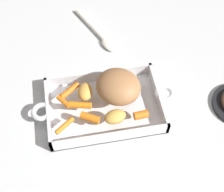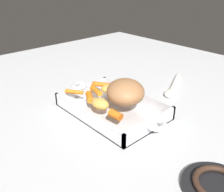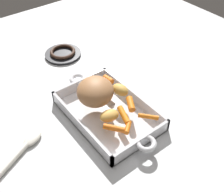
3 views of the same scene
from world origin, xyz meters
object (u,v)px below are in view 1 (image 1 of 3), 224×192
(roasting_dish, at_px, (104,106))
(baby_carrot_southwest, at_px, (70,90))
(baby_carrot_southeast, at_px, (65,126))
(baby_carrot_northeast, at_px, (141,115))
(baby_carrot_center_left, at_px, (64,102))
(potato_halved, at_px, (115,117))
(pork_roast, at_px, (118,86))
(baby_carrot_short, at_px, (80,105))
(potato_whole, at_px, (85,92))
(serving_spoon, at_px, (100,35))
(baby_carrot_long, at_px, (90,118))

(roasting_dish, relative_size, baby_carrot_southwest, 6.58)
(roasting_dish, bearing_deg, baby_carrot_southeast, -151.53)
(baby_carrot_northeast, distance_m, baby_carrot_southwest, 0.23)
(baby_carrot_center_left, distance_m, potato_halved, 0.16)
(baby_carrot_center_left, relative_size, potato_halved, 0.76)
(pork_roast, bearing_deg, roasting_dish, -160.06)
(baby_carrot_northeast, height_order, baby_carrot_center_left, baby_carrot_northeast)
(baby_carrot_center_left, distance_m, baby_carrot_southwest, 0.04)
(roasting_dish, distance_m, baby_carrot_short, 0.08)
(potato_halved, bearing_deg, baby_carrot_center_left, 149.40)
(pork_roast, bearing_deg, baby_carrot_southwest, 167.38)
(baby_carrot_northeast, bearing_deg, baby_carrot_short, 158.82)
(pork_roast, distance_m, potato_whole, 0.10)
(serving_spoon, bearing_deg, baby_carrot_center_left, -53.30)
(baby_carrot_northeast, distance_m, baby_carrot_short, 0.18)
(pork_roast, bearing_deg, baby_carrot_center_left, -178.82)
(roasting_dish, distance_m, baby_carrot_center_left, 0.13)
(baby_carrot_southeast, bearing_deg, potato_halved, -0.87)
(serving_spoon, bearing_deg, baby_carrot_southeast, -48.61)
(baby_carrot_northeast, height_order, potato_whole, potato_whole)
(pork_roast, relative_size, potato_whole, 2.15)
(baby_carrot_long, distance_m, baby_carrot_southwest, 0.12)
(roasting_dish, xyz_separation_m, baby_carrot_southeast, (-0.12, -0.07, 0.04))
(pork_roast, distance_m, baby_carrot_long, 0.12)
(baby_carrot_center_left, xyz_separation_m, serving_spoon, (0.15, 0.29, -0.05))
(roasting_dish, relative_size, baby_carrot_center_left, 9.08)
(baby_carrot_southeast, distance_m, baby_carrot_southwest, 0.12)
(baby_carrot_long, distance_m, baby_carrot_short, 0.05)
(potato_halved, xyz_separation_m, potato_whole, (-0.07, 0.10, -0.00))
(baby_carrot_short, bearing_deg, baby_carrot_southwest, 113.14)
(pork_roast, relative_size, baby_carrot_center_left, 2.79)
(baby_carrot_short, bearing_deg, potato_halved, -33.17)
(roasting_dish, height_order, serving_spoon, roasting_dish)
(baby_carrot_short, height_order, potato_whole, potato_whole)
(baby_carrot_northeast, height_order, baby_carrot_short, baby_carrot_northeast)
(roasting_dish, bearing_deg, serving_spoon, 83.81)
(serving_spoon, bearing_deg, baby_carrot_northeast, -16.24)
(roasting_dish, bearing_deg, potato_halved, -73.57)
(baby_carrot_long, bearing_deg, baby_carrot_center_left, 134.79)
(baby_carrot_northeast, relative_size, serving_spoon, 0.17)
(potato_whole, bearing_deg, roasting_dish, -31.83)
(pork_roast, xyz_separation_m, potato_whole, (-0.10, 0.02, -0.02))
(serving_spoon, bearing_deg, baby_carrot_southwest, -52.71)
(baby_carrot_short, distance_m, baby_carrot_southeast, 0.08)
(roasting_dish, height_order, baby_carrot_short, baby_carrot_short)
(roasting_dish, bearing_deg, baby_carrot_southwest, 153.58)
(potato_whole, relative_size, serving_spoon, 0.27)
(baby_carrot_short, xyz_separation_m, potato_whole, (0.02, 0.04, 0.01))
(baby_carrot_center_left, bearing_deg, baby_carrot_short, -24.93)
(potato_whole, distance_m, serving_spoon, 0.29)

